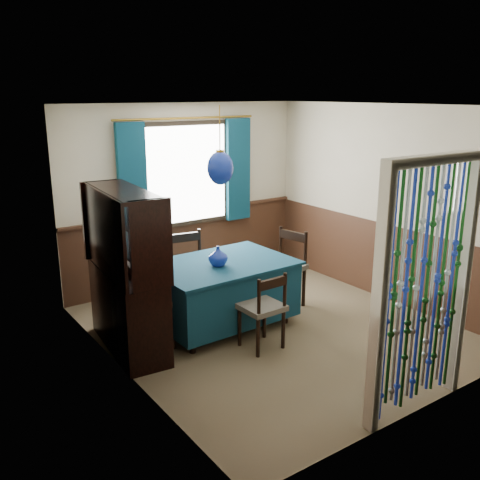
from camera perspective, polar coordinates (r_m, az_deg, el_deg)
floor at (r=6.26m, az=3.59°, el=-9.38°), size 4.00×4.00×0.00m
ceiling at (r=5.68m, az=4.03°, el=14.14°), size 4.00×4.00×0.00m
wall_back at (r=7.48m, az=-5.85°, el=4.78°), size 3.60×0.00×3.60m
wall_front at (r=4.53m, az=19.82°, el=-3.23°), size 3.60×0.00×3.60m
wall_left at (r=4.96m, az=-12.67°, el=-1.07°), size 0.00×4.00×4.00m
wall_right at (r=7.09m, az=15.26°, el=3.72°), size 0.00×4.00×4.00m
wainscot_back at (r=7.64m, az=-5.64°, el=-0.77°), size 3.60×0.00×3.60m
wainscot_front at (r=4.82m, az=18.85°, el=-11.67°), size 3.60×0.00×3.60m
wainscot_left at (r=5.23m, az=-12.03°, el=-8.95°), size 0.00×4.00×4.00m
wainscot_right at (r=7.26m, az=14.77°, el=-2.09°), size 0.00×4.00×4.00m
window at (r=7.38m, az=-5.72°, el=7.01°), size 1.32×0.12×1.42m
doorway at (r=4.63m, az=18.99°, el=-5.39°), size 1.16×0.12×2.18m
dining_table at (r=6.17m, az=-2.01°, el=-5.27°), size 1.62×1.14×0.77m
chair_near at (r=5.63m, az=2.49°, el=-7.28°), size 0.43×0.41×0.85m
chair_far at (r=6.67m, az=-5.38°, el=-3.11°), size 0.55×0.53×0.96m
chair_left at (r=5.75m, az=-9.84°, el=-6.44°), size 0.53×0.54×0.95m
chair_right at (r=6.74m, az=4.72°, el=-2.86°), size 0.54×0.56×0.97m
sideboard at (r=5.71m, az=-11.98°, el=-5.78°), size 0.57×1.34×1.71m
pendant_lamp at (r=5.82m, az=-2.14°, el=7.69°), size 0.29×0.29×0.84m
vase_table at (r=5.93m, az=-2.36°, el=-1.80°), size 0.21×0.21×0.21m
bowl_shelf at (r=5.26m, az=-10.35°, el=-0.63°), size 0.24×0.24×0.05m
vase_sideboard at (r=5.90m, az=-12.88°, el=-1.54°), size 0.20×0.20×0.18m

